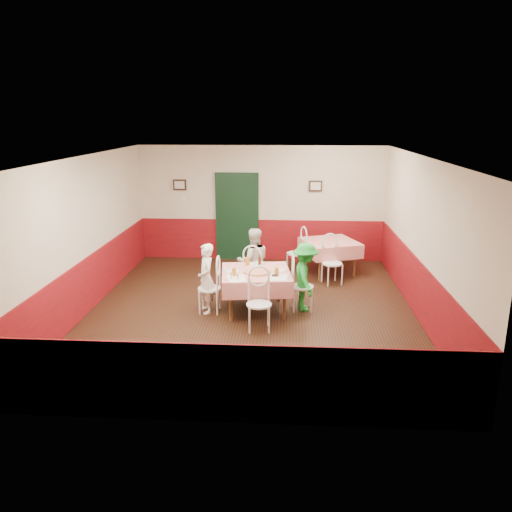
# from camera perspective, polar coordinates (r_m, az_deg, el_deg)

# --- Properties ---
(floor) EXTENTS (7.00, 7.00, 0.00)m
(floor) POSITION_cam_1_polar(r_m,az_deg,el_deg) (9.28, -0.53, -6.26)
(floor) COLOR black
(floor) RESTS_ON ground
(ceiling) EXTENTS (7.00, 7.00, 0.00)m
(ceiling) POSITION_cam_1_polar(r_m,az_deg,el_deg) (8.63, -0.58, 11.25)
(ceiling) COLOR white
(ceiling) RESTS_ON back_wall
(back_wall) EXTENTS (6.00, 0.10, 2.80)m
(back_wall) POSITION_cam_1_polar(r_m,az_deg,el_deg) (12.27, 0.64, 6.00)
(back_wall) COLOR beige
(back_wall) RESTS_ON ground
(front_wall) EXTENTS (6.00, 0.10, 2.80)m
(front_wall) POSITION_cam_1_polar(r_m,az_deg,el_deg) (5.52, -3.20, -6.36)
(front_wall) COLOR beige
(front_wall) RESTS_ON ground
(left_wall) EXTENTS (0.10, 7.00, 2.80)m
(left_wall) POSITION_cam_1_polar(r_m,az_deg,el_deg) (9.54, -18.84, 2.33)
(left_wall) COLOR beige
(left_wall) RESTS_ON ground
(right_wall) EXTENTS (0.10, 7.00, 2.80)m
(right_wall) POSITION_cam_1_polar(r_m,az_deg,el_deg) (9.14, 18.57, 1.78)
(right_wall) COLOR beige
(right_wall) RESTS_ON ground
(wainscot_back) EXTENTS (6.00, 0.03, 1.00)m
(wainscot_back) POSITION_cam_1_polar(r_m,az_deg,el_deg) (12.44, 0.62, 1.90)
(wainscot_back) COLOR maroon
(wainscot_back) RESTS_ON ground
(wainscot_front) EXTENTS (6.00, 0.03, 1.00)m
(wainscot_front) POSITION_cam_1_polar(r_m,az_deg,el_deg) (5.93, -3.05, -14.39)
(wainscot_front) COLOR maroon
(wainscot_front) RESTS_ON ground
(wainscot_left) EXTENTS (0.03, 7.00, 1.00)m
(wainscot_left) POSITION_cam_1_polar(r_m,az_deg,el_deg) (9.77, -18.30, -2.81)
(wainscot_left) COLOR maroon
(wainscot_left) RESTS_ON ground
(wainscot_right) EXTENTS (0.03, 7.00, 1.00)m
(wainscot_right) POSITION_cam_1_polar(r_m,az_deg,el_deg) (9.38, 18.00, -3.55)
(wainscot_right) COLOR maroon
(wainscot_right) RESTS_ON ground
(door) EXTENTS (0.96, 0.06, 2.10)m
(door) POSITION_cam_1_polar(r_m,az_deg,el_deg) (12.33, -2.17, 4.39)
(door) COLOR black
(door) RESTS_ON ground
(picture_left) EXTENTS (0.32, 0.03, 0.26)m
(picture_left) POSITION_cam_1_polar(r_m,az_deg,el_deg) (12.42, -8.72, 8.04)
(picture_left) COLOR black
(picture_left) RESTS_ON back_wall
(picture_right) EXTENTS (0.32, 0.03, 0.26)m
(picture_right) POSITION_cam_1_polar(r_m,az_deg,el_deg) (12.16, 6.82, 7.95)
(picture_right) COLOR black
(picture_right) RESTS_ON back_wall
(thermostat) EXTENTS (0.10, 0.03, 0.10)m
(thermostat) POSITION_cam_1_polar(r_m,az_deg,el_deg) (12.45, -8.20, 6.45)
(thermostat) COLOR white
(thermostat) RESTS_ON back_wall
(main_table) EXTENTS (1.36, 1.36, 0.77)m
(main_table) POSITION_cam_1_polar(r_m,az_deg,el_deg) (9.15, -0.00, -4.07)
(main_table) COLOR red
(main_table) RESTS_ON ground
(second_table) EXTENTS (1.44, 1.44, 0.77)m
(second_table) POSITION_cam_1_polar(r_m,az_deg,el_deg) (11.45, 8.39, -0.15)
(second_table) COLOR red
(second_table) RESTS_ON ground
(chair_left) EXTENTS (0.42, 0.42, 0.90)m
(chair_left) POSITION_cam_1_polar(r_m,az_deg,el_deg) (9.11, -5.35, -3.72)
(chair_left) COLOR white
(chair_left) RESTS_ON ground
(chair_right) EXTENTS (0.43, 0.43, 0.90)m
(chair_right) POSITION_cam_1_polar(r_m,az_deg,el_deg) (9.21, 5.30, -3.51)
(chair_right) COLOR white
(chair_right) RESTS_ON ground
(chair_far) EXTENTS (0.46, 0.46, 0.90)m
(chair_far) POSITION_cam_1_polar(r_m,az_deg,el_deg) (9.93, -0.29, -2.00)
(chair_far) COLOR white
(chair_far) RESTS_ON ground
(chair_near) EXTENTS (0.45, 0.45, 0.90)m
(chair_near) POSITION_cam_1_polar(r_m,az_deg,el_deg) (8.33, 0.35, -5.57)
(chair_near) COLOR white
(chair_near) RESTS_ON ground
(chair_second_a) EXTENTS (0.54, 0.54, 0.90)m
(chair_second_a) POSITION_cam_1_polar(r_m,az_deg,el_deg) (11.39, 4.64, 0.28)
(chair_second_a) COLOR white
(chair_second_a) RESTS_ON ground
(chair_second_b) EXTENTS (0.54, 0.54, 0.90)m
(chair_second_b) POSITION_cam_1_polar(r_m,az_deg,el_deg) (10.71, 8.72, -0.86)
(chair_second_b) COLOR white
(chair_second_b) RESTS_ON ground
(pizza) EXTENTS (0.52, 0.52, 0.03)m
(pizza) POSITION_cam_1_polar(r_m,az_deg,el_deg) (8.95, 0.19, -1.82)
(pizza) COLOR #B74723
(pizza) RESTS_ON main_table
(plate_left) EXTENTS (0.28, 0.28, 0.01)m
(plate_left) POSITION_cam_1_polar(r_m,az_deg,el_deg) (9.04, -2.75, -1.71)
(plate_left) COLOR white
(plate_left) RESTS_ON main_table
(plate_right) EXTENTS (0.28, 0.28, 0.01)m
(plate_right) POSITION_cam_1_polar(r_m,az_deg,el_deg) (9.08, 2.74, -1.63)
(plate_right) COLOR white
(plate_right) RESTS_ON main_table
(plate_far) EXTENTS (0.28, 0.28, 0.01)m
(plate_far) POSITION_cam_1_polar(r_m,az_deg,el_deg) (9.40, -0.11, -1.00)
(plate_far) COLOR white
(plate_far) RESTS_ON main_table
(glass_a) EXTENTS (0.08, 0.08, 0.14)m
(glass_a) POSITION_cam_1_polar(r_m,az_deg,el_deg) (8.78, -2.53, -1.83)
(glass_a) COLOR #BF7219
(glass_a) RESTS_ON main_table
(glass_b) EXTENTS (0.08, 0.08, 0.14)m
(glass_b) POSITION_cam_1_polar(r_m,az_deg,el_deg) (8.80, 2.36, -1.78)
(glass_b) COLOR #BF7219
(glass_b) RESTS_ON main_table
(glass_c) EXTENTS (0.09, 0.09, 0.15)m
(glass_c) POSITION_cam_1_polar(r_m,az_deg,el_deg) (9.37, -1.00, -0.62)
(glass_c) COLOR #BF7219
(glass_c) RESTS_ON main_table
(beer_bottle) EXTENTS (0.06, 0.06, 0.20)m
(beer_bottle) POSITION_cam_1_polar(r_m,az_deg,el_deg) (9.37, 0.41, -0.48)
(beer_bottle) COLOR #381C0A
(beer_bottle) RESTS_ON main_table
(shaker_a) EXTENTS (0.04, 0.04, 0.09)m
(shaker_a) POSITION_cam_1_polar(r_m,az_deg,el_deg) (8.61, -2.82, -2.35)
(shaker_a) COLOR silver
(shaker_a) RESTS_ON main_table
(shaker_b) EXTENTS (0.04, 0.04, 0.09)m
(shaker_b) POSITION_cam_1_polar(r_m,az_deg,el_deg) (8.58, -2.09, -2.41)
(shaker_b) COLOR silver
(shaker_b) RESTS_ON main_table
(shaker_c) EXTENTS (0.04, 0.04, 0.09)m
(shaker_c) POSITION_cam_1_polar(r_m,az_deg,el_deg) (8.68, -2.81, -2.20)
(shaker_c) COLOR #B23319
(shaker_c) RESTS_ON main_table
(menu_left) EXTENTS (0.39, 0.46, 0.00)m
(menu_left) POSITION_cam_1_polar(r_m,az_deg,el_deg) (8.65, -2.25, -2.56)
(menu_left) COLOR white
(menu_left) RESTS_ON main_table
(menu_right) EXTENTS (0.33, 0.42, 0.00)m
(menu_right) POSITION_cam_1_polar(r_m,az_deg,el_deg) (8.71, 2.57, -2.42)
(menu_right) COLOR white
(menu_right) RESTS_ON main_table
(wallet) EXTENTS (0.12, 0.10, 0.02)m
(wallet) POSITION_cam_1_polar(r_m,az_deg,el_deg) (8.77, 2.18, -2.23)
(wallet) COLOR black
(wallet) RESTS_ON main_table
(diner_left) EXTENTS (0.45, 0.54, 1.28)m
(diner_left) POSITION_cam_1_polar(r_m,az_deg,el_deg) (9.06, -5.70, -2.58)
(diner_left) COLOR gray
(diner_left) RESTS_ON ground
(diner_far) EXTENTS (0.76, 0.65, 1.36)m
(diner_far) POSITION_cam_1_polar(r_m,az_deg,el_deg) (9.91, -0.31, -0.66)
(diner_far) COLOR gray
(diner_far) RESTS_ON ground
(diner_right) EXTENTS (0.59, 0.88, 1.27)m
(diner_right) POSITION_cam_1_polar(r_m,az_deg,el_deg) (9.16, 5.64, -2.40)
(diner_right) COLOR gray
(diner_right) RESTS_ON ground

